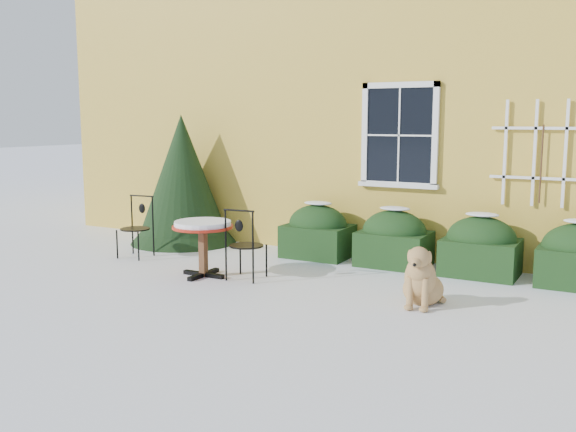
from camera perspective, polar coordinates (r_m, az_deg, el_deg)
The scene contains 8 objects.
ground at distance 8.20m, azimuth -3.40°, elevation -7.16°, with size 80.00×80.00×0.00m, color white.
house at distance 14.34m, azimuth 11.91°, elevation 12.39°, with size 12.40×8.40×6.40m.
hedge_row at distance 9.74m, azimuth 13.02°, elevation -2.40°, with size 4.95×0.80×0.91m.
evergreen_shrub at distance 11.72m, azimuth -9.33°, elevation 2.15°, with size 1.91×1.91×2.31m.
bistro_table at distance 9.14m, azimuth -7.59°, elevation -1.28°, with size 0.86×0.86×0.80m.
patio_chair_near at distance 8.95m, azimuth -3.85°, elevation -2.49°, with size 0.49×0.48×1.01m.
patio_chair_far at distance 10.70m, azimuth -13.31°, elevation -0.92°, with size 0.49×0.48×0.99m.
dog at distance 7.86m, azimuth 11.77°, elevation -5.66°, with size 0.53×0.87×0.78m.
Camera 1 is at (4.22, -6.67, 2.22)m, focal length 40.00 mm.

